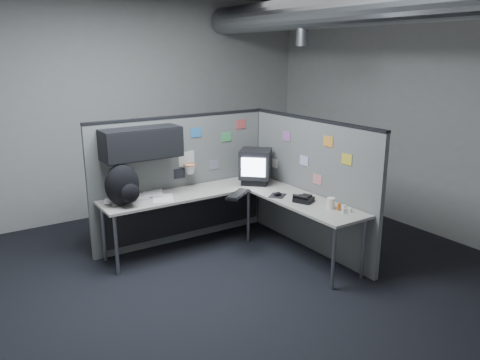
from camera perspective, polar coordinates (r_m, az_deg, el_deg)
room at (r=5.07m, az=6.02°, el=12.04°), size 5.62×5.62×3.22m
partition_back at (r=5.84m, az=-8.20°, el=1.48°), size 2.44×0.42×1.63m
partition_right at (r=5.79m, az=8.52°, el=-0.47°), size 0.07×2.23×1.63m
desk at (r=5.68m, az=-2.08°, el=-2.80°), size 2.31×2.11×0.73m
monitor at (r=6.05m, az=1.91°, el=1.73°), size 0.54×0.54×0.44m
keyboard at (r=5.55m, az=-0.22°, el=-1.77°), size 0.44×0.37×0.04m
mouse at (r=5.57m, az=4.60°, el=-1.78°), size 0.27×0.26×0.05m
phone at (r=5.37m, az=7.74°, el=-2.29°), size 0.25×0.26×0.09m
bottles at (r=5.13m, az=12.49°, el=-3.42°), size 0.12×0.15×0.08m
cup at (r=5.19m, az=11.01°, el=-2.80°), size 0.11×0.11×0.12m
papers at (r=5.60m, az=-12.21°, el=-2.05°), size 0.83×0.64×0.02m
backpack at (r=5.31m, az=-14.10°, el=-0.67°), size 0.42×0.39×0.47m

